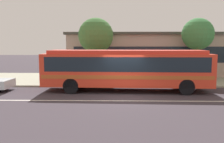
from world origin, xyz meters
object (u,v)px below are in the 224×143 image
Objects in this scene: transit_bus at (126,67)px; bus_stop_sign at (194,65)px; street_tree_near_stop at (96,36)px; street_tree_mid_block at (198,35)px; pedestrian_waiting_near_sign at (119,71)px.

transit_bus is 5.53m from bus_stop_sign.
transit_bus reaches higher than bus_stop_sign.
transit_bus is at bearing -61.06° from street_tree_near_stop.
bus_stop_sign is 0.43× the size of street_tree_mid_block.
transit_bus is 2.11× the size of street_tree_near_stop.
street_tree_mid_block is (6.18, 4.61, 2.37)m from transit_bus.
pedestrian_waiting_near_sign is 3.71m from street_tree_near_stop.
street_tree_mid_block is (8.63, 0.18, 0.09)m from street_tree_near_stop.
street_tree_mid_block reaches higher than bus_stop_sign.
pedestrian_waiting_near_sign is at bearing 169.60° from bus_stop_sign.
bus_stop_sign is 3.68m from street_tree_mid_block.
pedestrian_waiting_near_sign is at bearing -35.11° from street_tree_near_stop.
street_tree_near_stop is (-1.98, 1.39, 2.82)m from pedestrian_waiting_near_sign.
street_tree_near_stop reaches higher than pedestrian_waiting_near_sign.
street_tree_mid_block is at bearing 36.69° from transit_bus.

